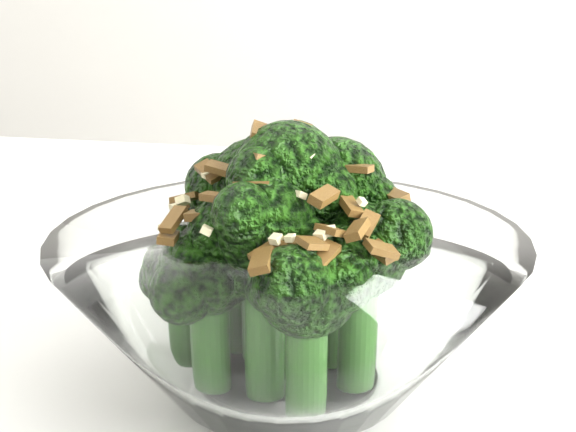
% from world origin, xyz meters
% --- Properties ---
extents(table, '(1.36, 1.07, 0.75)m').
position_xyz_m(table, '(0.10, 0.11, 0.68)').
color(table, white).
rests_on(table, ground).
extents(broccoli_dish, '(0.24, 0.24, 0.15)m').
position_xyz_m(broccoli_dish, '(0.19, -0.02, 0.81)').
color(broccoli_dish, white).
rests_on(broccoli_dish, table).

